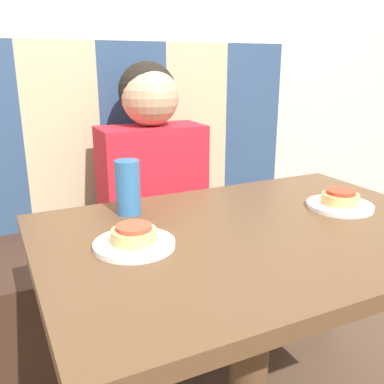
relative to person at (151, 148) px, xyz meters
name	(u,v)px	position (x,y,z in m)	size (l,w,h in m)	color
wall_back	(118,9)	(0.00, 0.33, 0.50)	(7.00, 0.05, 2.60)	beige
booth_seat	(155,284)	(0.00, -0.01, -0.56)	(1.40, 0.55, 0.48)	#382319
booth_backrest	(131,131)	(0.00, 0.22, 0.03)	(1.40, 0.10, 0.69)	navy
dining_table	(253,267)	(0.00, -0.68, -0.17)	(0.99, 0.68, 0.73)	brown
person	(151,148)	(0.00, 0.00, 0.00)	(0.38, 0.23, 0.62)	red
plate_left	(134,244)	(-0.29, -0.65, -0.07)	(0.17, 0.17, 0.01)	white
plate_right	(340,206)	(0.29, -0.65, -0.07)	(0.17, 0.17, 0.01)	white
pizza_left	(134,234)	(-0.29, -0.65, -0.04)	(0.10, 0.10, 0.04)	tan
pizza_right	(341,198)	(0.29, -0.65, -0.04)	(0.10, 0.10, 0.04)	tan
drinking_cup	(128,187)	(-0.23, -0.45, 0.00)	(0.06, 0.06, 0.14)	#2D669E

